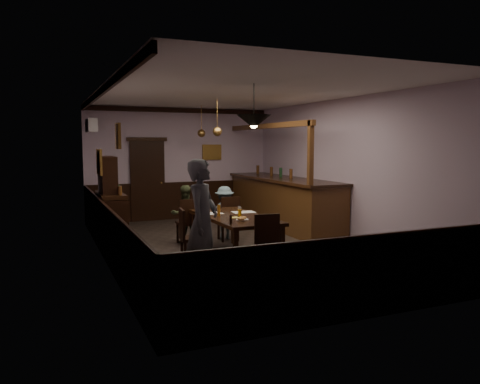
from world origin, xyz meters
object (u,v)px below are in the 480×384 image
soda_can (240,213)px  person_seated_right (225,213)px  person_seated_left (184,214)px  coffee_cup (263,216)px  person_standing (203,221)px  dining_table (234,219)px  chair_far_left (188,220)px  chair_near (269,242)px  sideboard (110,209)px  chair_side (188,234)px  bar_counter (281,200)px  pendant_brass_mid (217,132)px  chair_far_right (229,217)px  pendant_brass_far (201,133)px  pendant_iron (254,122)px

soda_can → person_seated_right: bearing=78.2°
person_seated_left → coffee_cup: size_ratio=14.84×
person_standing → person_seated_right: (1.44, 2.83, -0.35)m
dining_table → chair_far_left: bearing=110.8°
chair_near → person_standing: person_standing is taller
person_seated_left → sideboard: bearing=-23.1°
chair_side → person_seated_left: (0.44, 1.75, 0.07)m
person_standing → bar_counter: (3.31, 3.79, -0.28)m
dining_table → bar_counter: (2.29, 2.52, -0.05)m
person_seated_right → pendant_brass_mid: size_ratio=1.39×
person_seated_right → pendant_brass_mid: 1.77m
person_standing → chair_far_right: bearing=9.8°
sideboard → chair_far_right: bearing=-15.2°
dining_table → chair_near: chair_near is taller
coffee_cup → bar_counter: (1.99, 3.08, -0.16)m
coffee_cup → pendant_brass_mid: 2.91m
person_seated_left → chair_far_left: bearing=82.3°
person_standing → coffee_cup: person_standing is taller
chair_far_right → soda_can: chair_far_right is taller
soda_can → chair_far_left: bearing=112.0°
dining_table → person_seated_right: bearing=75.1°
bar_counter → chair_far_left: bearing=-155.6°
pendant_brass_far → pendant_iron: bearing=-97.4°
chair_far_right → soda_can: bearing=81.4°
pendant_iron → chair_far_right: bearing=79.2°
soda_can → pendant_brass_mid: bearing=80.9°
dining_table → chair_near: (0.04, -1.32, -0.17)m
soda_can → pendant_brass_far: (0.52, 3.72, 1.49)m
chair_side → sideboard: sideboard is taller
person_seated_left → pendant_brass_mid: 1.95m
dining_table → chair_side: (-0.92, -0.21, -0.16)m
chair_near → sideboard: 3.79m
chair_far_right → chair_side: chair_side is taller
chair_side → pendant_iron: pendant_iron is taller
chair_near → coffee_cup: (0.25, 0.75, 0.28)m
chair_near → person_seated_left: (-0.53, 2.86, 0.08)m
chair_near → soda_can: bearing=97.8°
chair_far_left → person_standing: bearing=78.6°
chair_far_right → person_standing: bearing=66.1°
dining_table → coffee_cup: coffee_cup is taller
dining_table → person_standing: 1.65m
person_standing → person_seated_left: bearing=28.3°
chair_side → coffee_cup: 1.30m
chair_far_left → pendant_brass_far: pendant_brass_far is taller
pendant_brass_mid → pendant_brass_far: size_ratio=1.00×
chair_far_left → person_seated_left: bearing=-88.6°
dining_table → sideboard: bearing=135.0°
soda_can → pendant_brass_far: bearing=82.0°
person_seated_left → sideboard: 1.49m
coffee_cup → pendant_iron: bearing=-141.3°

